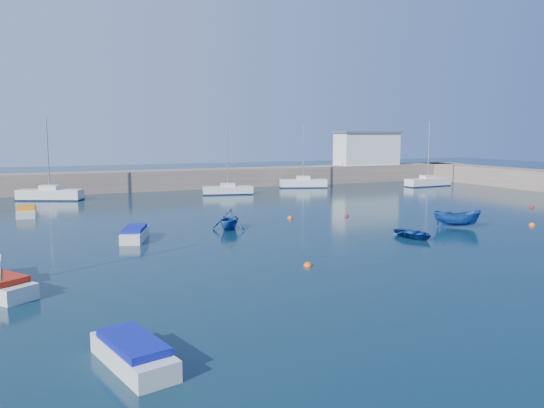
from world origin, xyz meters
name	(u,v)px	position (x,y,z in m)	size (l,w,h in m)	color
ground	(372,261)	(0.00, 0.00, 0.00)	(220.00, 220.00, 0.00)	#0C2635
back_wall	(182,179)	(0.00, 46.00, 1.30)	(96.00, 4.50, 2.60)	#7B6B5E
right_arm	(501,177)	(44.00, 32.00, 1.30)	(4.50, 32.00, 2.60)	#7B6B5E
harbor_office	(367,149)	(30.00, 46.00, 5.10)	(10.00, 4.00, 5.00)	silver
sailboat_5	(50,194)	(-16.89, 39.13, 0.68)	(7.26, 4.74, 9.35)	silver
sailboat_6	(228,190)	(3.51, 36.67, 0.56)	(6.36, 2.98, 8.07)	silver
sailboat_7	(303,183)	(16.01, 40.67, 0.66)	(6.80, 3.96, 8.73)	silver
sailboat_8	(428,182)	(33.36, 35.24, 0.63)	(7.16, 2.44, 9.23)	silver
motorboat_1	(135,234)	(-11.82, 11.86, 0.45)	(2.59, 4.14, 0.96)	silver
motorboat_2	(27,211)	(-19.04, 27.28, 0.43)	(1.68, 4.46, 0.91)	silver
motorboat_3	(133,353)	(-15.21, -9.03, 0.44)	(2.31, 4.19, 0.93)	silver
dinghy_center	(414,233)	(6.67, 4.65, 0.33)	(2.25, 3.15, 0.65)	navy
dinghy_left	(229,219)	(-4.36, 13.19, 0.81)	(2.65, 3.07, 1.62)	navy
dinghy_right	(457,219)	(12.67, 6.84, 0.70)	(1.37, 3.63, 1.40)	navy
buoy_0	(308,266)	(-4.10, 0.33, 0.00)	(0.48, 0.48, 0.48)	#FF580D
buoy_1	(347,217)	(7.53, 15.20, 0.00)	(0.41, 0.41, 0.41)	#AE0D15
buoy_2	(532,226)	(18.92, 5.04, 0.00)	(0.51, 0.51, 0.51)	#FF580D
buoy_3	(290,219)	(2.36, 16.24, 0.00)	(0.48, 0.48, 0.48)	#FF580D
buoy_4	(532,208)	(27.90, 12.76, 0.00)	(0.46, 0.46, 0.46)	#AE0D15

